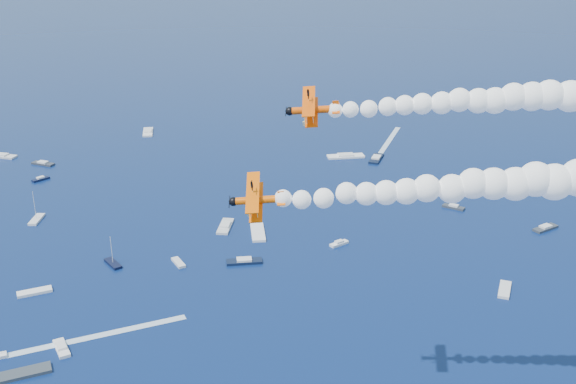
{
  "coord_description": "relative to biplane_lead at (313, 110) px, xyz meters",
  "views": [
    {
      "loc": [
        -8.41,
        -76.2,
        85.66
      ],
      "look_at": [
        -2.15,
        13.81,
        49.2
      ],
      "focal_mm": 43.5,
      "sensor_mm": 36.0,
      "label": 1
    }
  ],
  "objects": [
    {
      "name": "smoke_trail_lead",
      "position": [
        24.91,
        -3.1,
        1.87
      ],
      "size": [
        50.11,
        16.74,
        9.03
      ],
      "primitive_type": null,
      "rotation": [
        0.0,
        0.0,
        3.02
      ],
      "color": "white"
    },
    {
      "name": "biplane_lead",
      "position": [
        0.0,
        0.0,
        0.0
      ],
      "size": [
        9.41,
        10.99,
        8.08
      ],
      "primitive_type": null,
      "rotation": [
        -0.26,
        0.07,
        3.02
      ],
      "color": "#FD5305"
    },
    {
      "name": "biplane_trail",
      "position": [
        -8.85,
        -18.92,
        -6.3
      ],
      "size": [
        7.92,
        9.58,
        7.51
      ],
      "primitive_type": null,
      "rotation": [
        -0.32,
        0.07,
        3.06
      ],
      "color": "#FF6205"
    },
    {
      "name": "smoke_trail_trail",
      "position": [
        16.18,
        -20.88,
        -4.43
      ],
      "size": [
        49.89,
        12.59,
        9.03
      ],
      "primitive_type": null,
      "rotation": [
        0.0,
        0.0,
        3.06
      ],
      "color": "white"
    },
    {
      "name": "spectator_boats",
      "position": [
        -10.55,
        95.12,
        -58.0
      ],
      "size": [
        220.01,
        182.02,
        0.7
      ],
      "color": "white",
      "rests_on": "ground"
    },
    {
      "name": "boat_wakes",
      "position": [
        -0.54,
        100.76,
        -58.32
      ],
      "size": [
        117.64,
        157.88,
        0.04
      ],
      "color": "white",
      "rests_on": "ground"
    }
  ]
}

